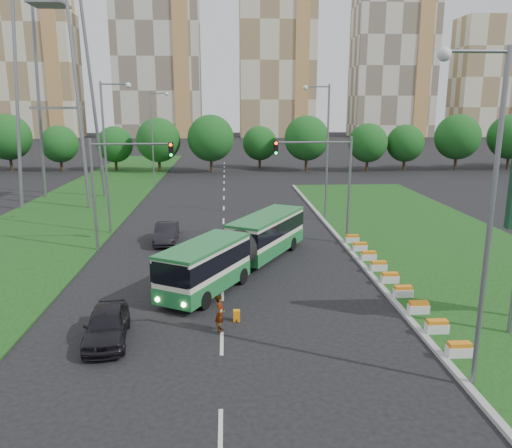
{
  "coord_description": "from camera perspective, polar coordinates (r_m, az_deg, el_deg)",
  "views": [
    {
      "loc": [
        -2.71,
        -26.1,
        10.09
      ],
      "look_at": [
        -0.79,
        5.69,
        2.6
      ],
      "focal_mm": 35.0,
      "sensor_mm": 36.0,
      "label": 1
    }
  ],
  "objects": [
    {
      "name": "grass_median",
      "position": [
        38.86,
        20.55,
        -2.57
      ],
      "size": [
        14.0,
        60.0,
        0.15
      ],
      "primitive_type": "cube",
      "color": "#134112",
      "rests_on": "ground"
    },
    {
      "name": "tree_line",
      "position": [
        82.28,
        5.51,
        9.28
      ],
      "size": [
        120.0,
        8.0,
        9.0
      ],
      "primitive_type": null,
      "color": "#124513",
      "rests_on": "ground"
    },
    {
      "name": "traffic_mast_median",
      "position": [
        37.17,
        8.24,
        5.77
      ],
      "size": [
        5.76,
        0.32,
        8.0
      ],
      "color": "slate",
      "rests_on": "ground"
    },
    {
      "name": "traffic_mast_left",
      "position": [
        36.24,
        -15.7,
        5.23
      ],
      "size": [
        5.76,
        0.32,
        8.0
      ],
      "color": "slate",
      "rests_on": "ground"
    },
    {
      "name": "ground",
      "position": [
        28.11,
        2.33,
        -7.81
      ],
      "size": [
        360.0,
        360.0,
        0.0
      ],
      "primitive_type": "plane",
      "color": "black",
      "rests_on": "ground"
    },
    {
      "name": "left_verge",
      "position": [
        54.28,
        -19.76,
        1.79
      ],
      "size": [
        12.0,
        110.0,
        0.1
      ],
      "primitive_type": "cube",
      "color": "#134112",
      "rests_on": "ground"
    },
    {
      "name": "pedestrian",
      "position": [
        23.26,
        -4.13,
        -10.14
      ],
      "size": [
        0.53,
        0.7,
        1.75
      ],
      "primitive_type": "imported",
      "rotation": [
        0.0,
        0.0,
        1.39
      ],
      "color": "gray",
      "rests_on": "ground"
    },
    {
      "name": "car_left_near",
      "position": [
        23.29,
        -16.7,
        -10.99
      ],
      "size": [
        2.26,
        4.61,
        1.51
      ],
      "primitive_type": "imported",
      "rotation": [
        0.0,
        0.0,
        0.11
      ],
      "color": "black",
      "rests_on": "ground"
    },
    {
      "name": "flower_planters",
      "position": [
        30.09,
        15.05,
        -5.93
      ],
      "size": [
        1.1,
        18.1,
        0.6
      ],
      "primitive_type": null,
      "color": "silver",
      "rests_on": "grass_median"
    },
    {
      "name": "midrise_east",
      "position": [
        199.26,
        25.18,
        14.88
      ],
      "size": [
        24.0,
        14.0,
        40.0
      ],
      "primitive_type": "cube",
      "color": "beige",
      "rests_on": "ground"
    },
    {
      "name": "street_lamps",
      "position": [
        36.33,
        -3.92,
        6.74
      ],
      "size": [
        36.0,
        60.0,
        12.0
      ],
      "primitive_type": null,
      "color": "slate",
      "rests_on": "ground"
    },
    {
      "name": "apartment_tower_west",
      "position": [
        187.31,
        -23.89,
        16.41
      ],
      "size": [
        26.0,
        15.0,
        48.0
      ],
      "primitive_type": "cube",
      "color": "beige",
      "rests_on": "ground"
    },
    {
      "name": "shopping_trolley",
      "position": [
        24.47,
        -2.23,
        -10.42
      ],
      "size": [
        0.32,
        0.34,
        0.55
      ],
      "rotation": [
        0.0,
        0.0,
        -0.03
      ],
      "color": "orange",
      "rests_on": "ground"
    },
    {
      "name": "median_kerb",
      "position": [
        36.6,
        10.55,
        -2.85
      ],
      "size": [
        0.3,
        60.0,
        0.18
      ],
      "primitive_type": "cube",
      "color": "#9A9A9A",
      "rests_on": "ground"
    },
    {
      "name": "lane_markings",
      "position": [
        47.19,
        -3.72,
        0.86
      ],
      "size": [
        0.2,
        100.0,
        0.01
      ],
      "primitive_type": null,
      "color": "beige",
      "rests_on": "ground"
    },
    {
      "name": "apartment_tower_ceast",
      "position": [
        177.62,
        2.4,
        18.04
      ],
      "size": [
        25.0,
        15.0,
        50.0
      ],
      "primitive_type": "cube",
      "color": "beige",
      "rests_on": "ground"
    },
    {
      "name": "apartment_tower_cwest",
      "position": [
        178.22,
        -11.18,
        18.12
      ],
      "size": [
        28.0,
        15.0,
        52.0
      ],
      "primitive_type": "cube",
      "color": "beige",
      "rests_on": "ground"
    },
    {
      "name": "articulated_bus",
      "position": [
        31.24,
        -2.25,
        -2.67
      ],
      "size": [
        2.38,
        15.26,
        2.51
      ],
      "rotation": [
        0.0,
        0.0,
        -0.51
      ],
      "color": "beige",
      "rests_on": "ground"
    },
    {
      "name": "car_left_far",
      "position": [
        38.49,
        -10.21,
        -1.02
      ],
      "size": [
        1.65,
        4.58,
        1.5
      ],
      "primitive_type": "imported",
      "rotation": [
        0.0,
        0.0,
        0.01
      ],
      "color": "black",
      "rests_on": "ground"
    },
    {
      "name": "apartment_tower_east",
      "position": [
        185.8,
        15.33,
        16.92
      ],
      "size": [
        27.0,
        15.0,
        47.0
      ],
      "primitive_type": "cube",
      "color": "beige",
      "rests_on": "ground"
    }
  ]
}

